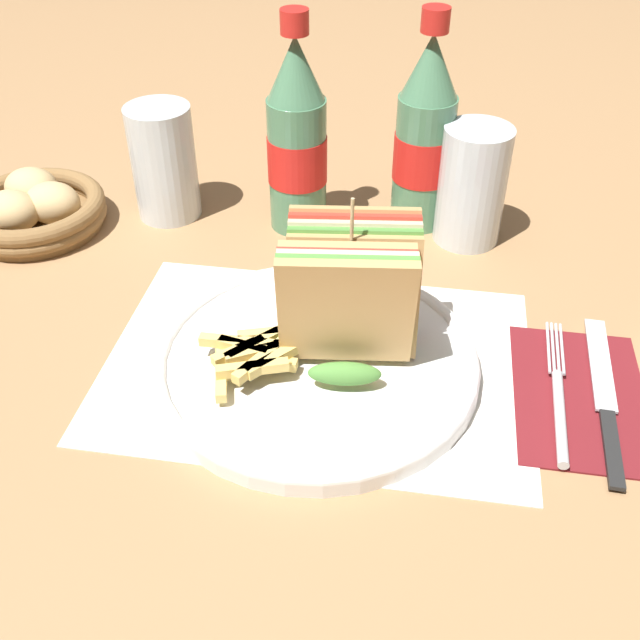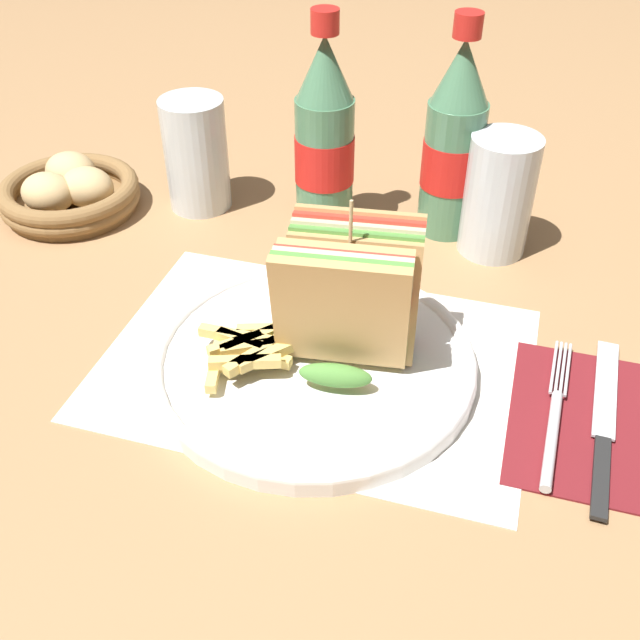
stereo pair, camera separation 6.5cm
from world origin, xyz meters
TOP-DOWN VIEW (x-y plane):
  - ground_plane at (0.00, 0.00)m, footprint 4.00×4.00m
  - placemat at (0.00, 0.00)m, footprint 0.38×0.26m
  - plate_main at (0.00, -0.01)m, footprint 0.29×0.29m
  - club_sandwich at (0.03, 0.01)m, footprint 0.12×0.12m
  - fries_pile at (-0.05, -0.03)m, footprint 0.09×0.09m
  - napkin at (0.23, -0.01)m, footprint 0.11×0.17m
  - fork at (0.21, -0.02)m, footprint 0.02×0.18m
  - knife at (0.25, -0.01)m, footprint 0.02×0.20m
  - coke_bottle_near at (-0.06, 0.23)m, footprint 0.06×0.06m
  - coke_bottle_far at (0.07, 0.26)m, footprint 0.06×0.06m
  - glass_near at (0.13, 0.23)m, footprint 0.07×0.07m
  - glass_far at (-0.21, 0.23)m, footprint 0.07×0.07m
  - bread_basket at (-0.35, 0.18)m, footprint 0.16×0.16m

SIDE VIEW (x-z plane):
  - ground_plane at x=0.00m, z-range 0.00..0.00m
  - placemat at x=0.00m, z-range 0.00..0.00m
  - napkin at x=0.23m, z-range 0.00..0.00m
  - knife at x=0.25m, z-range 0.00..0.01m
  - fork at x=0.21m, z-range 0.00..0.01m
  - plate_main at x=0.00m, z-range 0.00..0.02m
  - bread_basket at x=-0.35m, z-range -0.01..0.05m
  - fries_pile at x=-0.05m, z-range 0.02..0.04m
  - glass_far at x=-0.21m, z-range -0.01..0.12m
  - glass_near at x=0.13m, z-range -0.01..0.12m
  - club_sandwich at x=0.03m, z-range 0.00..0.15m
  - coke_bottle_near at x=-0.06m, z-range -0.02..0.22m
  - coke_bottle_far at x=0.07m, z-range -0.02..0.22m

